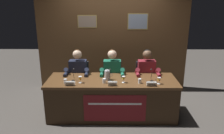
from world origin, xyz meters
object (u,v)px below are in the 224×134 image
at_px(microphone_center, 110,77).
at_px(water_cup_right, 140,81).
at_px(water_cup_center, 104,81).
at_px(panelist_right, 147,74).
at_px(panelist_center, 112,74).
at_px(nameplate_right, 152,84).
at_px(juice_glass_center, 123,78).
at_px(microphone_right, 152,77).
at_px(panelist_left, 78,74).
at_px(juice_glass_left, 80,78).
at_px(nameplate_center, 113,84).
at_px(nameplate_left, 70,83).
at_px(chair_right, 145,83).
at_px(water_pitcher_central, 107,75).
at_px(juice_glass_right, 159,79).
at_px(conference_table, 112,93).
at_px(microphone_left, 73,77).
at_px(water_cup_left, 65,81).
at_px(chair_left, 80,83).
at_px(chair_center, 112,83).

distance_m(microphone_center, water_cup_right, 0.56).
height_order(water_cup_center, panelist_right, panelist_right).
xyz_separation_m(panelist_center, nameplate_right, (0.71, -0.74, 0.07)).
xyz_separation_m(juice_glass_center, microphone_right, (0.53, 0.09, -0.01)).
height_order(panelist_left, water_cup_center, panelist_left).
height_order(juice_glass_left, juice_glass_center, same).
height_order(juice_glass_left, nameplate_center, juice_glass_left).
bearing_deg(juice_glass_center, nameplate_left, -170.85).
xyz_separation_m(nameplate_left, chair_right, (1.48, 0.93, -0.35)).
bearing_deg(juice_glass_center, chair_right, 56.31).
distance_m(panelist_left, chair_right, 1.50).
bearing_deg(nameplate_right, chair_right, 88.76).
distance_m(water_cup_center, water_pitcher_central, 0.19).
relative_size(nameplate_center, juice_glass_right, 1.32).
bearing_deg(panelist_right, conference_table, -144.96).
relative_size(juice_glass_left, water_pitcher_central, 0.59).
relative_size(nameplate_center, juice_glass_center, 1.32).
xyz_separation_m(panelist_center, juice_glass_center, (0.21, -0.57, 0.12)).
height_order(nameplate_left, nameplate_center, same).
distance_m(panelist_right, microphone_right, 0.50).
relative_size(juice_glass_left, microphone_right, 0.57).
bearing_deg(nameplate_left, nameplate_center, -0.11).
bearing_deg(microphone_left, juice_glass_right, -5.97).
bearing_deg(nameplate_left, water_cup_right, 5.79).
height_order(nameplate_center, microphone_center, microphone_center).
height_order(microphone_center, juice_glass_right, microphone_center).
distance_m(chair_right, panelist_right, 0.34).
bearing_deg(panelist_right, microphone_right, -87.94).
relative_size(panelist_right, water_pitcher_central, 5.86).
distance_m(juice_glass_center, water_cup_center, 0.36).
height_order(water_cup_left, microphone_right, microphone_right).
bearing_deg(chair_right, panelist_center, -164.67).
distance_m(chair_left, water_cup_center, 1.05).
relative_size(nameplate_right, juice_glass_right, 1.45).
relative_size(juice_glass_left, microphone_left, 0.57).
xyz_separation_m(microphone_right, water_pitcher_central, (-0.84, 0.06, 0.02)).
xyz_separation_m(chair_left, chair_center, (0.73, 0.00, 0.00)).
height_order(water_cup_center, nameplate_right, water_cup_center).
bearing_deg(water_cup_left, microphone_left, 52.67).
xyz_separation_m(water_cup_left, nameplate_right, (1.56, -0.11, 0.00)).
bearing_deg(juice_glass_left, chair_center, 53.48).
distance_m(panelist_center, panelist_right, 0.73).
height_order(chair_left, panelist_left, panelist_left).
height_order(microphone_left, chair_right, microphone_left).
relative_size(nameplate_left, juice_glass_left, 1.44).
height_order(conference_table, water_pitcher_central, water_pitcher_central).
bearing_deg(panelist_left, panelist_right, 0.00).
bearing_deg(juice_glass_center, panelist_left, 148.62).
distance_m(nameplate_left, microphone_center, 0.75).
height_order(nameplate_center, microphone_right, microphone_right).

